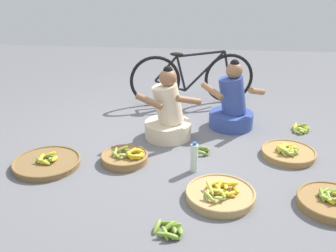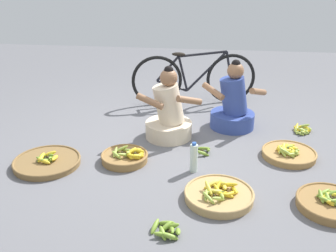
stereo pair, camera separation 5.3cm
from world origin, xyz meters
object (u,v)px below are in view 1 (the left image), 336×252
object	(u,v)px
vendor_woman_behind	(232,106)
loose_bananas_back_right	(202,150)
banana_basket_back_center	(220,194)
loose_bananas_mid_right	(169,230)
banana_basket_front_right	(47,162)
banana_basket_near_bicycle	(288,152)
banana_basket_near_vendor	(125,157)
water_bottle	(194,158)
loose_bananas_back_left	(301,129)
bicycle_leaning	(192,78)
banana_basket_mid_left	(332,201)
vendor_woman_front	(168,115)

from	to	relation	value
vendor_woman_behind	loose_bananas_back_right	size ratio (longest dim) A/B	4.21
banana_basket_back_center	loose_bananas_mid_right	xyz separation A→B (m)	(-0.37, -0.49, -0.02)
banana_basket_front_right	banana_basket_near_bicycle	size ratio (longest dim) A/B	1.19
banana_basket_near_vendor	water_bottle	bearing A→B (deg)	-9.06
banana_basket_near_bicycle	loose_bananas_mid_right	world-z (taller)	banana_basket_near_bicycle
loose_bananas_back_left	vendor_woman_behind	bearing A→B (deg)	177.56
vendor_woman_behind	bicycle_leaning	xyz separation A→B (m)	(-0.51, 0.77, 0.09)
loose_bananas_back_left	loose_bananas_mid_right	distance (m)	2.41
water_bottle	bicycle_leaning	bearing A→B (deg)	93.82
banana_basket_front_right	banana_basket_mid_left	distance (m)	2.59
bicycle_leaning	banana_basket_mid_left	xyz separation A→B (m)	(1.26, -2.33, -0.31)
loose_bananas_mid_right	water_bottle	world-z (taller)	water_bottle
banana_basket_near_bicycle	loose_bananas_back_left	size ratio (longest dim) A/B	2.02
vendor_woman_front	loose_bananas_back_left	world-z (taller)	vendor_woman_front
vendor_woman_behind	banana_basket_back_center	xyz separation A→B (m)	(-0.14, -1.56, -0.22)
banana_basket_near_vendor	loose_bananas_back_left	distance (m)	2.12
bicycle_leaning	loose_bananas_mid_right	distance (m)	2.83
banana_basket_mid_left	bicycle_leaning	bearing A→B (deg)	118.43
bicycle_leaning	banana_basket_back_center	bearing A→B (deg)	-81.01
banana_basket_near_vendor	loose_bananas_mid_right	size ratio (longest dim) A/B	1.95
banana_basket_back_center	loose_bananas_back_right	distance (m)	0.84
banana_basket_back_center	water_bottle	world-z (taller)	water_bottle
loose_bananas_back_left	loose_bananas_mid_right	xyz separation A→B (m)	(-1.33, -2.01, 0.00)
water_bottle	loose_bananas_mid_right	bearing A→B (deg)	-98.13
vendor_woman_front	loose_bananas_mid_right	distance (m)	1.69
banana_basket_mid_left	loose_bananas_mid_right	xyz separation A→B (m)	(-1.27, -0.48, -0.02)
vendor_woman_behind	bicycle_leaning	size ratio (longest dim) A/B	0.49
banana_basket_front_right	banana_basket_near_bicycle	distance (m)	2.41
banana_basket_near_vendor	vendor_woman_behind	bearing A→B (deg)	43.22
water_bottle	banana_basket_near_vendor	bearing A→B (deg)	170.94
banana_basket_mid_left	banana_basket_back_center	bearing A→B (deg)	179.46
banana_basket_near_bicycle	loose_bananas_mid_right	distance (m)	1.71
bicycle_leaning	banana_basket_mid_left	size ratio (longest dim) A/B	3.02
banana_basket_back_center	banana_basket_front_right	bearing A→B (deg)	167.10
banana_basket_mid_left	banana_basket_near_bicycle	bearing A→B (deg)	103.03
loose_bananas_mid_right	water_bottle	distance (m)	0.94
bicycle_leaning	loose_bananas_mid_right	bearing A→B (deg)	-90.14
banana_basket_back_center	banana_basket_mid_left	world-z (taller)	banana_basket_back_center
vendor_woman_behind	water_bottle	distance (m)	1.19
banana_basket_back_center	water_bottle	bearing A→B (deg)	118.76
banana_basket_near_vendor	vendor_woman_front	bearing A→B (deg)	60.39
vendor_woman_front	loose_bananas_mid_right	size ratio (longest dim) A/B	3.42
loose_bananas_back_left	loose_bananas_mid_right	world-z (taller)	same
banana_basket_back_center	loose_bananas_mid_right	distance (m)	0.62
vendor_woman_behind	loose_bananas_mid_right	size ratio (longest dim) A/B	3.41
banana_basket_near_vendor	loose_bananas_back_left	world-z (taller)	banana_basket_near_vendor
banana_basket_front_right	banana_basket_near_bicycle	world-z (taller)	banana_basket_near_bicycle
vendor_woman_front	water_bottle	xyz separation A→B (m)	(0.33, -0.74, -0.12)
banana_basket_front_right	banana_basket_near_vendor	xyz separation A→B (m)	(0.74, 0.17, 0.01)
vendor_woman_front	loose_bananas_back_right	size ratio (longest dim) A/B	4.22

